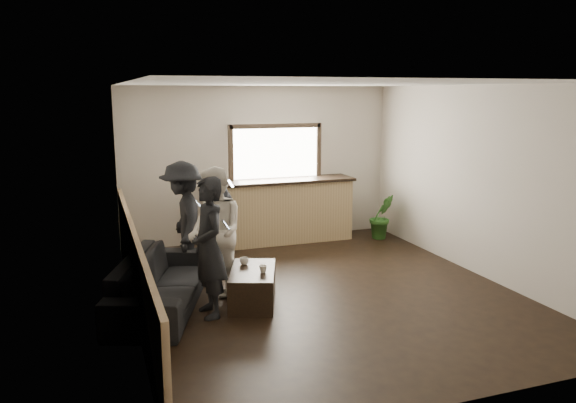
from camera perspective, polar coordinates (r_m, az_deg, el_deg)
name	(u,v)px	position (r m, az deg, el deg)	size (l,w,h in m)	color
ground	(322,291)	(7.82, 3.51, -9.10)	(5.00, 6.00, 0.01)	black
room_shell	(271,189)	(7.19, -1.77, 1.25)	(5.01, 6.01, 2.80)	silver
bar_counter	(280,207)	(10.18, -0.81, -0.56)	(2.70, 0.68, 2.13)	tan
sofa	(161,282)	(7.34, -12.78, -7.98)	(2.28, 0.89, 0.67)	black
coffee_table	(253,286)	(7.35, -3.59, -8.59)	(0.56, 1.00, 0.45)	black
cup_a	(244,261)	(7.49, -4.46, -6.05)	(0.12, 0.12, 0.09)	silver
cup_b	(263,269)	(7.15, -2.55, -6.86)	(0.10, 0.10, 0.10)	silver
potted_plant	(382,216)	(10.57, 9.50, -1.50)	(0.46, 0.37, 0.84)	#2D6623
person_a	(209,247)	(6.83, -8.05, -4.65)	(0.50, 0.66, 1.72)	black
person_b	(215,232)	(7.54, -7.40, -3.08)	(0.82, 0.96, 1.73)	silver
person_c	(184,221)	(8.25, -10.57, -1.93)	(0.74, 1.17, 1.73)	black
person_d	(219,217)	(8.78, -7.06, -1.60)	(0.89, 0.94, 1.56)	black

